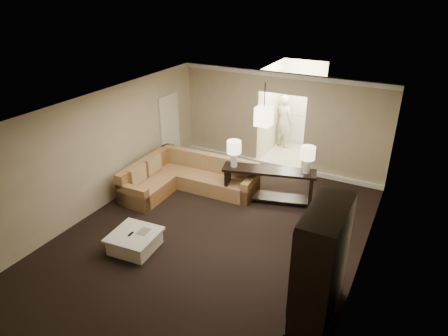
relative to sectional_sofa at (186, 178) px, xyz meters
The scene contains 19 objects.
ground 2.27m from the sectional_sofa, 43.23° to the right, with size 8.00×8.00×0.00m, color black.
wall_back 3.14m from the sectional_sofa, 56.37° to the left, with size 6.00×0.04×2.80m, color beige.
wall_front 5.87m from the sectional_sofa, 73.53° to the right, with size 6.00×0.04×2.80m, color beige.
wall_left 2.31m from the sectional_sofa, 131.53° to the right, with size 0.04×8.00×2.80m, color beige.
wall_right 5.00m from the sectional_sofa, 18.36° to the right, with size 0.04×8.00×2.80m, color beige.
ceiling 3.33m from the sectional_sofa, 43.23° to the right, with size 6.00×8.00×0.02m, color silver.
crown_molding 3.77m from the sectional_sofa, 55.83° to the left, with size 6.00×0.10×0.12m, color white.
baseboard 2.93m from the sectional_sofa, 55.83° to the left, with size 6.00×0.10×0.12m, color white.
side_door 1.97m from the sectional_sofa, 136.58° to the left, with size 0.05×0.90×2.10m, color white.
foyer 4.25m from the sectional_sofa, 66.71° to the left, with size 1.44×2.02×2.80m.
sectional_sofa is the anchor object (origin of this frame).
coffee_table 2.68m from the sectional_sofa, 80.61° to the right, with size 1.00×1.00×0.39m.
console_table 2.18m from the sectional_sofa, 12.27° to the left, with size 2.32×1.11×0.87m.
armoire 5.05m from the sectional_sofa, 32.37° to the right, with size 0.61×1.43×2.06m.
drink_table 4.18m from the sectional_sofa, 24.63° to the right, with size 0.41×0.41×0.51m.
table_lamp_left 1.62m from the sectional_sofa, ahead, with size 0.35×0.35×0.67m.
table_lamp_right 3.20m from the sectional_sofa, 13.27° to the left, with size 0.35×0.35×0.67m.
pendant_light 2.57m from the sectional_sofa, 35.35° to the left, with size 0.38×0.38×1.09m.
person 4.28m from the sectional_sofa, 73.71° to the left, with size 0.70×0.46×1.92m, color #EDE8C9.
Camera 1 is at (3.56, -6.22, 5.08)m, focal length 32.00 mm.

